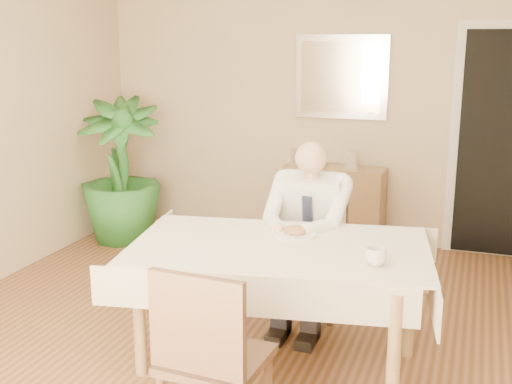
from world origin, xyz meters
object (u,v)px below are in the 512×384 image
(coffee_mug, at_px, (376,256))
(sideboard, at_px, (334,205))
(chair_far, at_px, (316,245))
(seated_man, at_px, (306,227))
(potted_palm, at_px, (120,170))
(chair_near, at_px, (208,353))
(dining_table, at_px, (279,259))

(coffee_mug, bearing_deg, sideboard, 107.19)
(chair_far, bearing_deg, sideboard, 97.12)
(seated_man, bearing_deg, potted_palm, 150.29)
(chair_near, distance_m, potted_palm, 3.47)
(chair_near, distance_m, sideboard, 3.33)
(dining_table, bearing_deg, potted_palm, 130.19)
(chair_far, height_order, sideboard, chair_far)
(chair_near, relative_size, seated_man, 0.76)
(chair_near, bearing_deg, seated_man, 92.30)
(dining_table, xyz_separation_m, seated_man, (-0.00, 0.59, 0.02))
(chair_near, height_order, potted_palm, potted_palm)
(dining_table, xyz_separation_m, chair_far, (-0.00, 0.88, -0.19))
(chair_far, bearing_deg, seated_man, -90.60)
(seated_man, height_order, potted_palm, potted_palm)
(coffee_mug, bearing_deg, dining_table, 166.41)
(chair_far, bearing_deg, coffee_mug, -61.06)
(chair_near, relative_size, potted_palm, 0.70)
(sideboard, bearing_deg, coffee_mug, -69.64)
(sideboard, bearing_deg, dining_table, -81.93)
(dining_table, xyz_separation_m, coffee_mug, (0.58, -0.14, 0.13))
(dining_table, relative_size, potted_palm, 1.38)
(dining_table, bearing_deg, chair_near, -101.80)
(chair_near, xyz_separation_m, seated_man, (0.04, 1.53, 0.15))
(chair_near, distance_m, coffee_mug, 1.04)
(chair_far, distance_m, chair_near, 1.82)
(chair_near, xyz_separation_m, coffee_mug, (0.61, 0.80, 0.26))
(chair_far, xyz_separation_m, chair_near, (-0.04, -1.81, 0.06))
(chair_near, xyz_separation_m, sideboard, (-0.17, 3.32, -0.17))
(seated_man, xyz_separation_m, potted_palm, (-2.14, 1.22, -0.01))
(dining_table, height_order, coffee_mug, coffee_mug)
(sideboard, bearing_deg, chair_far, -79.11)
(dining_table, distance_m, chair_near, 0.95)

